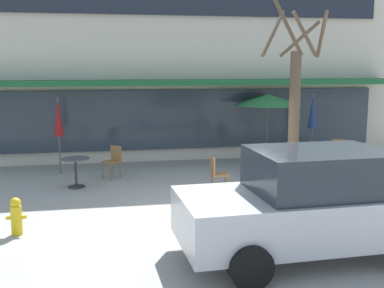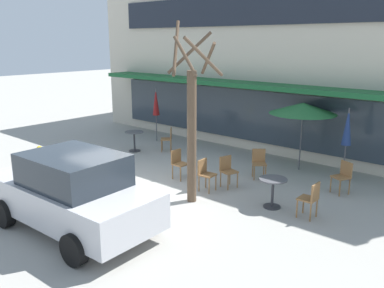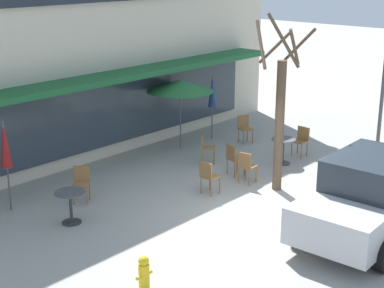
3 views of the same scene
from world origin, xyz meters
TOP-DOWN VIEW (x-y plane):
  - ground_plane at (0.00, 0.00)m, footprint 80.00×80.00m
  - building_facade at (0.00, 9.96)m, footprint 16.52×9.10m
  - cafe_table_near_wall at (-3.11, 2.97)m, footprint 0.70×0.70m
  - cafe_table_streetside at (3.56, 1.70)m, footprint 0.70×0.70m
  - patio_umbrella_green_folded at (2.66, 4.96)m, footprint 2.10×2.10m
  - patio_umbrella_cream_folded at (4.12, 4.89)m, footprint 0.28×0.28m
  - patio_umbrella_corner_open at (-3.64, 4.64)m, footprint 0.28×0.28m
  - cafe_chair_0 at (4.51, 3.82)m, footprint 0.53×0.53m
  - cafe_chair_1 at (0.28, 1.77)m, footprint 0.41×0.41m
  - cafe_chair_2 at (2.09, 3.42)m, footprint 0.56×0.56m
  - cafe_chair_3 at (4.56, 1.71)m, footprint 0.40×0.40m
  - cafe_chair_4 at (1.53, 1.52)m, footprint 0.43×0.43m
  - cafe_chair_5 at (1.82, 2.16)m, footprint 0.49×0.49m
  - cafe_chair_6 at (-2.15, 3.81)m, footprint 0.56×0.56m
  - parked_sedan at (0.88, -2.27)m, footprint 4.27×2.15m
  - street_tree at (1.76, 0.69)m, footprint 1.52×1.51m
  - fire_hydrant at (-4.01, -0.37)m, footprint 0.36×0.20m

SIDE VIEW (x-z plane):
  - ground_plane at x=0.00m, z-range 0.00..0.00m
  - fire_hydrant at x=-4.01m, z-range 0.00..0.71m
  - cafe_table_near_wall at x=-3.11m, z-range 0.14..0.90m
  - cafe_table_streetside at x=3.56m, z-range 0.14..0.90m
  - cafe_chair_0 at x=4.51m, z-range 0.08..0.97m
  - cafe_chair_1 at x=0.28m, z-range 0.08..0.97m
  - cafe_chair_2 at x=2.09m, z-range 0.08..0.97m
  - cafe_chair_3 at x=4.56m, z-range 0.08..0.97m
  - cafe_chair_4 at x=1.53m, z-range 0.08..0.97m
  - cafe_chair_5 at x=1.82m, z-range 0.08..0.97m
  - cafe_chair_6 at x=-2.15m, z-range 0.08..0.97m
  - parked_sedan at x=0.88m, z-range 0.00..1.76m
  - patio_umbrella_cream_folded at x=4.12m, z-range 0.53..2.73m
  - patio_umbrella_corner_open at x=-3.64m, z-range 0.53..2.73m
  - patio_umbrella_green_folded at x=2.66m, z-range 0.92..3.12m
  - street_tree at x=1.76m, z-range -0.22..4.34m
  - building_facade at x=0.00m, z-range 0.00..7.15m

